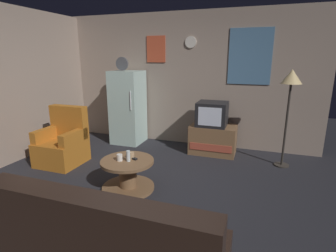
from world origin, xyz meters
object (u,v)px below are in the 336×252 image
Objects in this scene: mug_ceramic_white at (120,158)px; armchair at (63,144)px; wine_glass at (128,156)px; remote_control at (133,158)px; fridge at (128,107)px; standing_lamp at (291,84)px; crt_tv at (212,114)px; mug_ceramic_tan at (132,155)px; coffee_table at (128,174)px; tv_stand at (213,139)px.

mug_ceramic_white is 0.09× the size of armchair.
wine_glass reaches higher than remote_control.
wine_glass is at bearing -18.91° from armchair.
standing_lamp is at bearing -5.88° from fridge.
remote_control is 0.16× the size of armchair.
mug_ceramic_white is at bearing -65.72° from fridge.
crt_tv is 6.00× the size of mug_ceramic_tan.
crt_tv reaches higher than remote_control.
armchair is (-2.30, -1.31, -0.42)m from crt_tv.
coffee_table is at bearing -142.77° from standing_lamp.
crt_tv is 0.75× the size of coffee_table.
tv_stand is at bearing 29.19° from armchair.
standing_lamp is at bearing 16.96° from armchair.
armchair is at bearing 158.92° from mug_ceramic_white.
fridge is 19.67× the size of mug_ceramic_white.
tv_stand is 0.53× the size of standing_lamp.
remote_control is (0.01, 0.10, -0.06)m from wine_glass.
mug_ceramic_white is (-0.90, -1.85, -0.29)m from crt_tv.
fridge is 1.84× the size of armchair.
armchair is (-0.53, -1.39, -0.42)m from fridge.
standing_lamp is at bearing -10.24° from crt_tv.
fridge is at bearing 139.69° from remote_control.
crt_tv reaches higher than coffee_table.
fridge is at bearing 116.93° from coffee_table.
wine_glass is at bearing -114.15° from tv_stand.
remote_control is at bearing -143.22° from standing_lamp.
mug_ceramic_white is (-0.94, -1.85, 0.20)m from tv_stand.
coffee_table is 4.80× the size of remote_control.
armchair reaches higher than mug_ceramic_tan.
standing_lamp reaches higher than mug_ceramic_white.
coffee_table is 0.75× the size of armchair.
mug_ceramic_tan is (-0.01, 0.11, -0.03)m from wine_glass.
standing_lamp reaches higher than wine_glass.
tv_stand is 1.64m from standing_lamp.
fridge is 19.67× the size of mug_ceramic_tan.
standing_lamp is (1.21, -0.23, 1.09)m from tv_stand.
armchair is at bearing 161.84° from coffee_table.
crt_tv reaches higher than wine_glass.
standing_lamp is 2.72m from wine_glass.
tv_stand is at bearing 1.52° from crt_tv.
crt_tv is 6.00× the size of mug_ceramic_white.
remote_control is (-2.01, -1.51, -0.92)m from standing_lamp.
fridge reaches higher than remote_control.
tv_stand is 2.68m from armchair.
crt_tv is at bearing 65.38° from coffee_table.
fridge is 2.11× the size of tv_stand.
wine_glass reaches higher than mug_ceramic_tan.
armchair is at bearing -110.78° from fridge.
mug_ceramic_white is at bearing -142.95° from standing_lamp.
tv_stand is at bearing 85.73° from remote_control.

